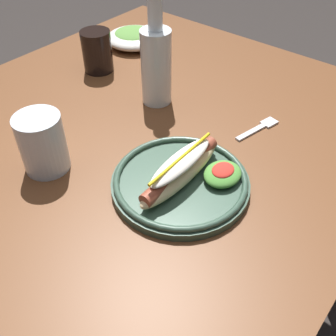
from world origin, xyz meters
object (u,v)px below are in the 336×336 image
Objects in this scene: soda_cup at (97,51)px; side_bowl at (134,37)px; fork at (260,128)px; hot_dog_plate at (183,178)px; water_cup at (42,143)px; glass_bottle at (156,63)px.

soda_cup is 0.67× the size of side_bowl.
fork is 0.53m from side_bowl.
soda_cup reaches higher than hot_dog_plate.
hot_dog_plate is 2.14× the size of fork.
fork is at bearing -4.58° from hot_dog_plate.
water_cup is at bearing -154.22° from side_bowl.
side_bowl is (0.39, 0.49, 0.00)m from hot_dog_plate.
hot_dog_plate is at bearing -172.05° from fork.
water_cup is 0.72× the size of side_bowl.
side_bowl is (0.13, 0.51, 0.02)m from fork.
side_bowl is (0.18, 0.03, -0.03)m from soda_cup.
glass_bottle reaches higher than water_cup.
hot_dog_plate is at bearing -128.38° from side_bowl.
water_cup reaches higher than hot_dog_plate.
hot_dog_plate is 0.26m from fork.
water_cup is at bearing 157.97° from fork.
glass_bottle is at bearing -126.73° from side_bowl.
glass_bottle reaches higher than side_bowl.
glass_bottle reaches higher than soda_cup.
soda_cup is 0.18m from side_bowl.
hot_dog_plate is 0.31m from glass_bottle.
water_cup is at bearing 178.41° from glass_bottle.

